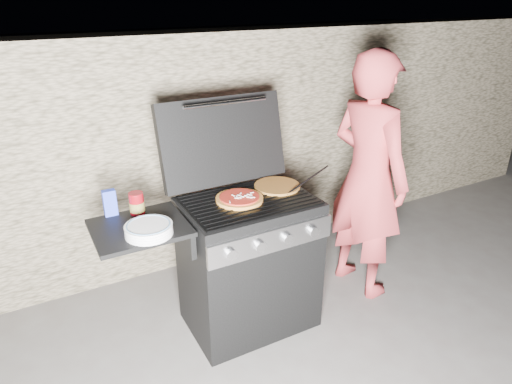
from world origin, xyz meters
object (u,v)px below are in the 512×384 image
gas_grill (214,274)px  person (368,177)px  sauce_jar (137,203)px  pizza_topped (239,198)px

gas_grill → person: person is taller
gas_grill → person: bearing=-0.2°
gas_grill → person: size_ratio=0.77×
gas_grill → sauce_jar: (-0.39, 0.15, 0.51)m
gas_grill → pizza_topped: size_ratio=4.68×
pizza_topped → person: bearing=-1.1°
gas_grill → sauce_jar: size_ratio=10.42×
gas_grill → pizza_topped: (0.19, 0.01, 0.47)m
gas_grill → pizza_topped: pizza_topped is taller
pizza_topped → sauce_jar: bearing=166.6°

